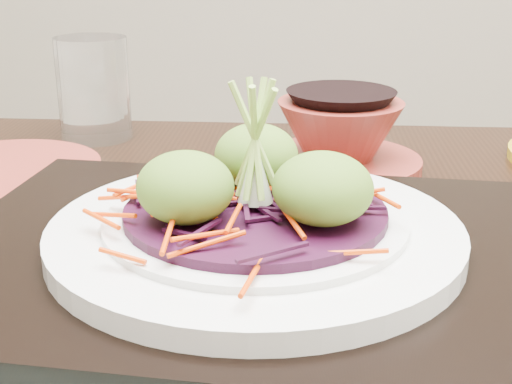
{
  "coord_description": "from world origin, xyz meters",
  "views": [
    {
      "loc": [
        -0.07,
        -0.55,
        0.93
      ],
      "look_at": [
        -0.08,
        -0.09,
        0.76
      ],
      "focal_mm": 50.0,
      "sensor_mm": 36.0,
      "label": 1
    }
  ],
  "objects_px": {
    "terracotta_bowl_set": "(339,139)",
    "dining_table": "(231,362)",
    "white_plate": "(255,231)",
    "terracotta_side_plate": "(2,172)",
    "water_glass": "(94,89)",
    "serving_tray": "(255,257)"
  },
  "relations": [
    {
      "from": "terracotta_bowl_set",
      "to": "dining_table",
      "type": "bearing_deg",
      "value": -116.04
    },
    {
      "from": "white_plate",
      "to": "terracotta_side_plate",
      "type": "relative_size",
      "value": 1.49
    },
    {
      "from": "terracotta_side_plate",
      "to": "terracotta_bowl_set",
      "type": "xyz_separation_m",
      "value": [
        0.32,
        0.04,
        0.02
      ]
    },
    {
      "from": "dining_table",
      "to": "terracotta_bowl_set",
      "type": "distance_m",
      "value": 0.25
    },
    {
      "from": "white_plate",
      "to": "terracotta_bowl_set",
      "type": "bearing_deg",
      "value": 71.88
    },
    {
      "from": "terracotta_side_plate",
      "to": "water_glass",
      "type": "distance_m",
      "value": 0.16
    },
    {
      "from": "serving_tray",
      "to": "terracotta_bowl_set",
      "type": "xyz_separation_m",
      "value": [
        0.08,
        0.23,
        0.02
      ]
    },
    {
      "from": "serving_tray",
      "to": "terracotta_side_plate",
      "type": "relative_size",
      "value": 2.29
    },
    {
      "from": "serving_tray",
      "to": "terracotta_side_plate",
      "type": "distance_m",
      "value": 0.31
    },
    {
      "from": "water_glass",
      "to": "terracotta_bowl_set",
      "type": "height_order",
      "value": "water_glass"
    },
    {
      "from": "white_plate",
      "to": "water_glass",
      "type": "bearing_deg",
      "value": 118.83
    },
    {
      "from": "terracotta_bowl_set",
      "to": "terracotta_side_plate",
      "type": "bearing_deg",
      "value": -173.34
    },
    {
      "from": "dining_table",
      "to": "water_glass",
      "type": "bearing_deg",
      "value": 121.62
    },
    {
      "from": "dining_table",
      "to": "terracotta_side_plate",
      "type": "height_order",
      "value": "terracotta_side_plate"
    },
    {
      "from": "dining_table",
      "to": "serving_tray",
      "type": "xyz_separation_m",
      "value": [
        0.02,
        -0.04,
        0.11
      ]
    },
    {
      "from": "terracotta_bowl_set",
      "to": "white_plate",
      "type": "bearing_deg",
      "value": -108.12
    },
    {
      "from": "dining_table",
      "to": "terracotta_side_plate",
      "type": "distance_m",
      "value": 0.29
    },
    {
      "from": "white_plate",
      "to": "water_glass",
      "type": "distance_m",
      "value": 0.39
    },
    {
      "from": "serving_tray",
      "to": "white_plate",
      "type": "xyz_separation_m",
      "value": [
        0.0,
        -0.0,
        0.02
      ]
    },
    {
      "from": "dining_table",
      "to": "white_plate",
      "type": "distance_m",
      "value": 0.13
    },
    {
      "from": "terracotta_side_plate",
      "to": "water_glass",
      "type": "xyz_separation_m",
      "value": [
        0.06,
        0.15,
        0.05
      ]
    },
    {
      "from": "white_plate",
      "to": "terracotta_side_plate",
      "type": "distance_m",
      "value": 0.31
    }
  ]
}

